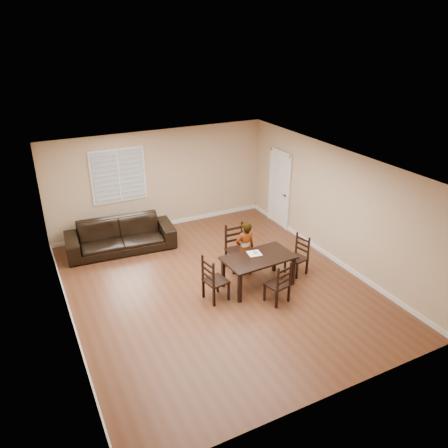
{
  "coord_description": "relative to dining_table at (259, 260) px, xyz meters",
  "views": [
    {
      "loc": [
        -3.44,
        -7.2,
        5.13
      ],
      "look_at": [
        0.61,
        0.88,
        1.0
      ],
      "focal_mm": 35.0,
      "sensor_mm": 36.0,
      "label": 1
    }
  ],
  "objects": [
    {
      "name": "ground",
      "position": [
        -0.81,
        0.34,
        -0.61
      ],
      "size": [
        7.0,
        7.0,
        0.0
      ],
      "primitive_type": "plane",
      "color": "brown",
      "rests_on": "ground"
    },
    {
      "name": "room",
      "position": [
        -0.78,
        0.51,
        1.2
      ],
      "size": [
        6.04,
        7.04,
        2.72
      ],
      "color": "tan",
      "rests_on": "ground"
    },
    {
      "name": "dining_table",
      "position": [
        0.0,
        0.0,
        0.0
      ],
      "size": [
        1.54,
        0.92,
        0.7
      ],
      "rotation": [
        0.0,
        0.0,
        0.05
      ],
      "color": "black",
      "rests_on": "ground"
    },
    {
      "name": "chair_near",
      "position": [
        -0.04,
        0.97,
        -0.13
      ],
      "size": [
        0.48,
        0.45,
        1.05
      ],
      "rotation": [
        0.0,
        0.0,
        -0.01
      ],
      "color": "black",
      "rests_on": "ground"
    },
    {
      "name": "chair_far",
      "position": [
        0.06,
        -0.79,
        -0.19
      ],
      "size": [
        0.49,
        0.47,
        0.92
      ],
      "rotation": [
        0.0,
        0.0,
        3.38
      ],
      "color": "black",
      "rests_on": "ground"
    },
    {
      "name": "chair_left",
      "position": [
        -1.14,
        -0.07,
        -0.16
      ],
      "size": [
        0.48,
        0.51,
        0.99
      ],
      "rotation": [
        0.0,
        0.0,
        1.73
      ],
      "color": "black",
      "rests_on": "ground"
    },
    {
      "name": "chair_right",
      "position": [
        1.13,
        0.08,
        -0.2
      ],
      "size": [
        0.46,
        0.48,
        0.91
      ],
      "rotation": [
        0.0,
        0.0,
        -1.35
      ],
      "color": "black",
      "rests_on": "ground"
    },
    {
      "name": "child",
      "position": [
        -0.03,
        0.54,
        0.03
      ],
      "size": [
        0.48,
        0.32,
        1.29
      ],
      "primitive_type": "imported",
      "rotation": [
        0.0,
        0.0,
        3.11
      ],
      "color": "gray",
      "rests_on": "ground"
    },
    {
      "name": "napkin",
      "position": [
        -0.01,
        0.17,
        0.09
      ],
      "size": [
        0.31,
        0.31,
        0.0
      ],
      "primitive_type": "cube",
      "rotation": [
        0.0,
        0.0,
        -0.15
      ],
      "color": "beige",
      "rests_on": "dining_table"
    },
    {
      "name": "donut",
      "position": [
        0.01,
        0.17,
        0.11
      ],
      "size": [
        0.1,
        0.1,
        0.03
      ],
      "color": "#BB8943",
      "rests_on": "napkin"
    },
    {
      "name": "sofa",
      "position": [
        -2.2,
        2.95,
        -0.23
      ],
      "size": [
        2.69,
        1.24,
        0.76
      ],
      "primitive_type": "imported",
      "rotation": [
        0.0,
        0.0,
        -0.08
      ],
      "color": "black",
      "rests_on": "ground"
    }
  ]
}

